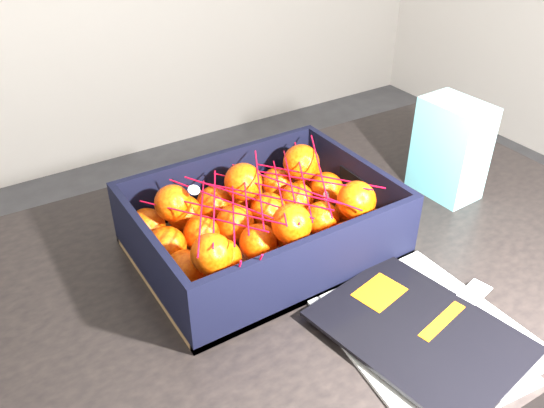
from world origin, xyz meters
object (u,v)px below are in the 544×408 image
table (318,292)px  magazine_stack (423,332)px  retail_carton (450,149)px  produce_crate (263,231)px

table → magazine_stack: (0.00, -0.24, 0.11)m
table → retail_carton: size_ratio=6.30×
produce_crate → table: bearing=-35.4°
retail_carton → table: bearing=-178.3°
magazine_stack → produce_crate: 0.32m
table → retail_carton: bearing=4.2°
magazine_stack → retail_carton: retail_carton is taller
table → magazine_stack: size_ratio=3.96×
magazine_stack → produce_crate: (-0.09, 0.30, 0.03)m
magazine_stack → produce_crate: size_ratio=0.73×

